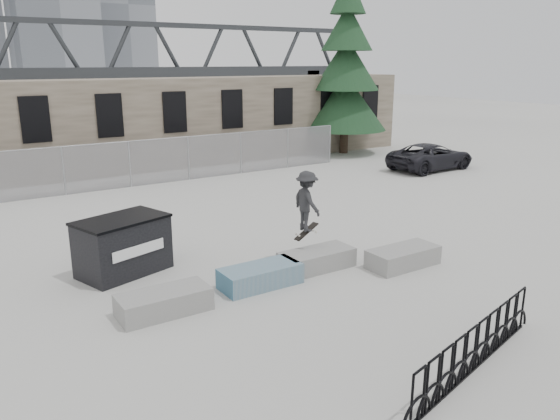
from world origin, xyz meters
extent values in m
plane|color=#BBBBB5|center=(0.00, 0.00, 0.00)|extent=(120.00, 120.00, 0.00)
cube|color=#6A5D4E|center=(0.00, 16.25, 2.25)|extent=(36.00, 2.50, 4.50)
cube|color=black|center=(-3.20, 14.98, 2.90)|extent=(1.20, 0.12, 2.00)
cube|color=black|center=(0.00, 14.98, 2.90)|extent=(1.20, 0.12, 2.00)
cube|color=black|center=(3.20, 14.98, 2.90)|extent=(1.20, 0.12, 2.00)
cube|color=black|center=(6.40, 14.98, 2.90)|extent=(1.20, 0.12, 2.00)
cube|color=black|center=(9.60, 14.98, 2.90)|extent=(1.20, 0.12, 2.00)
cube|color=black|center=(12.80, 14.98, 2.90)|extent=(1.20, 0.12, 2.00)
cube|color=black|center=(16.00, 14.98, 2.90)|extent=(1.20, 0.12, 2.00)
cylinder|color=gray|center=(-2.75, 12.50, 1.00)|extent=(0.06, 0.06, 2.00)
cylinder|color=gray|center=(0.00, 12.50, 1.00)|extent=(0.06, 0.06, 2.00)
cylinder|color=gray|center=(2.75, 12.50, 1.00)|extent=(0.06, 0.06, 2.00)
cylinder|color=gray|center=(5.50, 12.50, 1.00)|extent=(0.06, 0.06, 2.00)
cylinder|color=gray|center=(8.25, 12.50, 1.00)|extent=(0.06, 0.06, 2.00)
cylinder|color=gray|center=(11.00, 12.50, 1.00)|extent=(0.06, 0.06, 2.00)
cube|color=#99999E|center=(0.00, 12.50, 1.00)|extent=(22.00, 0.02, 2.00)
cylinder|color=gray|center=(0.00, 12.50, 2.00)|extent=(22.00, 0.04, 0.04)
cube|color=gray|center=(-3.39, -0.08, 0.25)|extent=(2.00, 0.90, 0.51)
cube|color=#2D471E|center=(-3.39, -0.08, 0.45)|extent=(1.76, 0.66, 0.10)
cube|color=#2B6383|center=(-0.85, 0.07, 0.25)|extent=(2.00, 0.90, 0.51)
cube|color=#2D471E|center=(-0.85, 0.07, 0.45)|extent=(1.76, 0.66, 0.10)
cube|color=gray|center=(1.01, 0.24, 0.25)|extent=(2.00, 0.90, 0.51)
cube|color=#2D471E|center=(1.01, 0.24, 0.45)|extent=(1.76, 0.66, 0.10)
cube|color=gray|center=(3.07, -0.87, 0.25)|extent=(2.00, 0.90, 0.51)
cube|color=#2D471E|center=(3.07, -0.87, 0.45)|extent=(1.76, 0.66, 0.10)
cube|color=black|center=(-3.38, 2.74, 0.71)|extent=(2.48, 1.91, 1.42)
cube|color=black|center=(-3.38, 2.74, 1.44)|extent=(2.55, 1.98, 0.07)
cube|color=white|center=(-3.17, 2.09, 0.77)|extent=(1.46, 0.48, 0.27)
cube|color=black|center=(0.42, -5.27, 0.02)|extent=(4.39, 1.12, 0.04)
torus|color=black|center=(-1.55, -5.75, 0.45)|extent=(0.88, 0.26, 0.89)
torus|color=black|center=(-1.11, -5.64, 0.45)|extent=(0.88, 0.26, 0.89)
torus|color=black|center=(-0.67, -5.53, 0.45)|extent=(0.88, 0.26, 0.89)
torus|color=black|center=(-0.24, -5.43, 0.45)|extent=(0.88, 0.26, 0.89)
torus|color=black|center=(0.20, -5.32, 0.45)|extent=(0.88, 0.26, 0.89)
torus|color=black|center=(0.64, -5.21, 0.45)|extent=(0.88, 0.26, 0.89)
torus|color=black|center=(1.08, -5.11, 0.45)|extent=(0.88, 0.26, 0.89)
torus|color=black|center=(1.51, -5.00, 0.45)|extent=(0.88, 0.26, 0.89)
torus|color=black|center=(1.95, -4.89, 0.45)|extent=(0.88, 0.26, 0.89)
torus|color=black|center=(2.39, -4.79, 0.45)|extent=(0.88, 0.26, 0.89)
cylinder|color=#38281E|center=(13.69, 14.59, 1.18)|extent=(0.50, 0.50, 2.36)
cone|color=black|center=(13.69, 14.59, 3.00)|extent=(4.87, 4.87, 3.20)
cone|color=black|center=(13.69, 14.59, 5.20)|extent=(3.86, 3.86, 3.00)
cone|color=black|center=(13.69, 14.59, 7.20)|extent=(2.95, 2.95, 2.60)
cube|color=slate|center=(26.00, 95.00, 15.00)|extent=(10.00, 10.00, 30.00)
cube|color=#2D3033|center=(10.00, 55.00, 4.00)|extent=(70.00, 3.00, 1.20)
cube|color=#2D3033|center=(10.00, 55.00, 9.50)|extent=(70.00, 0.60, 0.60)
cube|color=gray|center=(40.00, 55.00, 2.00)|extent=(2.00, 3.00, 4.00)
imported|color=black|center=(14.09, 8.14, 0.66)|extent=(4.84, 2.36, 1.32)
imported|color=#252628|center=(1.01, 0.74, 1.74)|extent=(0.65, 1.08, 1.63)
cube|color=black|center=(1.01, 0.74, 0.90)|extent=(0.76, 0.30, 0.37)
cylinder|color=beige|center=(0.73, 0.67, 0.85)|extent=(0.06, 0.03, 0.06)
cylinder|color=beige|center=(0.73, 0.81, 0.85)|extent=(0.06, 0.03, 0.06)
cylinder|color=beige|center=(1.29, 0.67, 0.85)|extent=(0.06, 0.03, 0.06)
cylinder|color=beige|center=(1.29, 0.81, 0.85)|extent=(0.06, 0.03, 0.06)
camera|label=1|loc=(-7.21, -10.65, 5.35)|focal=35.00mm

